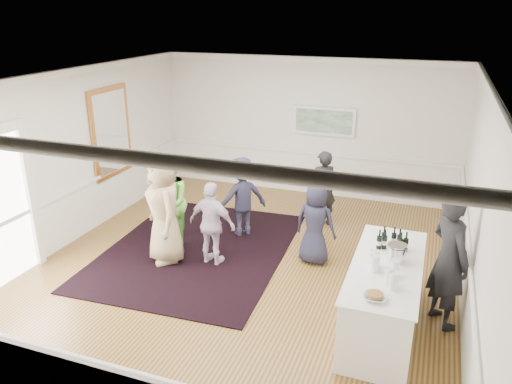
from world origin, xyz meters
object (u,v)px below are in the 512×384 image
(guest_dark_b, at_px, (322,189))
(ice_bucket, at_px, (397,253))
(guest_dark_a, at_px, (242,197))
(guest_navy, at_px, (315,223))
(guest_lilac, at_px, (212,224))
(nut_bowl, at_px, (375,296))
(serving_table, at_px, (384,296))
(guest_green, at_px, (170,202))
(bartender, at_px, (449,260))
(guest_tan, at_px, (164,209))

(guest_dark_b, xyz_separation_m, ice_bucket, (1.70, -3.01, 0.31))
(guest_dark_a, relative_size, ice_bucket, 6.03)
(guest_dark_b, relative_size, guest_navy, 1.08)
(guest_lilac, height_order, nut_bowl, guest_lilac)
(ice_bucket, distance_m, nut_bowl, 1.06)
(serving_table, xyz_separation_m, guest_navy, (-1.35, 1.55, 0.23))
(guest_lilac, bearing_deg, guest_navy, -151.65)
(guest_green, distance_m, guest_lilac, 1.10)
(guest_green, relative_size, guest_navy, 1.19)
(guest_lilac, distance_m, guest_navy, 1.77)
(guest_dark_a, height_order, guest_dark_b, guest_dark_b)
(serving_table, xyz_separation_m, bartender, (0.78, 0.41, 0.49))
(bartender, height_order, guest_dark_a, bartender)
(guest_lilac, xyz_separation_m, ice_bucket, (3.09, -0.75, 0.36))
(guest_dark_b, relative_size, ice_bucket, 6.06)
(bartender, relative_size, nut_bowl, 7.13)
(bartender, bearing_deg, guest_tan, 51.33)
(serving_table, relative_size, guest_lilac, 1.63)
(guest_dark_a, bearing_deg, serving_table, 100.85)
(guest_dark_a, relative_size, nut_bowl, 5.65)
(bartender, height_order, ice_bucket, bartender)
(guest_dark_a, bearing_deg, guest_dark_b, 173.00)
(serving_table, height_order, guest_lilac, guest_lilac)
(guest_tan, distance_m, nut_bowl, 4.11)
(bartender, xyz_separation_m, guest_dark_b, (-2.38, 2.73, -0.20))
(serving_table, xyz_separation_m, ice_bucket, (0.10, 0.13, 0.60))
(guest_dark_b, bearing_deg, guest_dark_a, 3.33)
(guest_navy, bearing_deg, guest_lilac, 28.72)
(serving_table, relative_size, guest_navy, 1.67)
(guest_lilac, distance_m, nut_bowl, 3.47)
(guest_lilac, bearing_deg, serving_table, 169.70)
(guest_green, xyz_separation_m, guest_navy, (2.67, 0.30, -0.14))
(guest_navy, xyz_separation_m, nut_bowl, (1.31, -2.47, 0.29))
(guest_green, distance_m, guest_dark_a, 1.40)
(guest_green, xyz_separation_m, guest_dark_b, (2.42, 1.89, -0.08))
(guest_tan, bearing_deg, guest_lilac, 56.71)
(guest_lilac, height_order, guest_dark_b, guest_dark_b)
(serving_table, relative_size, guest_tan, 1.24)
(ice_bucket, bearing_deg, guest_lilac, 166.38)
(nut_bowl, bearing_deg, guest_lilac, 148.65)
(nut_bowl, bearing_deg, guest_dark_b, 111.01)
(guest_tan, distance_m, guest_dark_a, 1.70)
(guest_dark_a, distance_m, nut_bowl, 4.25)
(bartender, relative_size, guest_lilac, 1.33)
(guest_navy, height_order, ice_bucket, guest_navy)
(guest_green, bearing_deg, guest_dark_a, 95.96)
(guest_navy, bearing_deg, serving_table, 137.59)
(guest_tan, xyz_separation_m, guest_dark_b, (2.22, 2.43, -0.19))
(bartender, xyz_separation_m, guest_navy, (-2.14, 1.14, -0.26))
(guest_dark_a, xyz_separation_m, guest_navy, (1.60, -0.61, -0.05))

